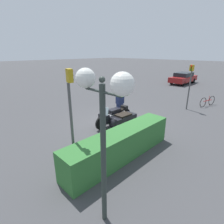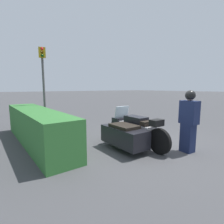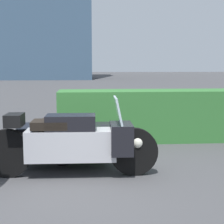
{
  "view_description": "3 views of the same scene",
  "coord_description": "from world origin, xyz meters",
  "px_view_note": "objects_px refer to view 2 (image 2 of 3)",
  "views": [
    {
      "loc": [
        6.68,
        6.57,
        3.86
      ],
      "look_at": [
        0.88,
        0.74,
        1.01
      ],
      "focal_mm": 28.0,
      "sensor_mm": 36.0,
      "label": 1
    },
    {
      "loc": [
        -3.54,
        4.1,
        1.81
      ],
      "look_at": [
        0.94,
        0.71,
        1.02
      ],
      "focal_mm": 28.0,
      "sensor_mm": 36.0,
      "label": 2
    },
    {
      "loc": [
        0.49,
        -4.67,
        1.64
      ],
      "look_at": [
        0.91,
        0.91,
        0.87
      ],
      "focal_mm": 55.0,
      "sensor_mm": 36.0,
      "label": 3
    }
  ],
  "objects_px": {
    "police_motorcycle": "(128,131)",
    "officer_rider": "(189,120)",
    "traffic_light_near": "(43,77)",
    "hedge_bush_curbside": "(37,127)"
  },
  "relations": [
    {
      "from": "traffic_light_near",
      "to": "police_motorcycle",
      "type": "bearing_deg",
      "value": 33.51
    },
    {
      "from": "officer_rider",
      "to": "traffic_light_near",
      "type": "xyz_separation_m",
      "value": [
        4.94,
        2.45,
        1.31
      ]
    },
    {
      "from": "police_motorcycle",
      "to": "hedge_bush_curbside",
      "type": "bearing_deg",
      "value": 46.91
    },
    {
      "from": "traffic_light_near",
      "to": "hedge_bush_curbside",
      "type": "bearing_deg",
      "value": -12.21
    },
    {
      "from": "police_motorcycle",
      "to": "traffic_light_near",
      "type": "bearing_deg",
      "value": 21.93
    },
    {
      "from": "hedge_bush_curbside",
      "to": "police_motorcycle",
      "type": "bearing_deg",
      "value": -134.29
    },
    {
      "from": "officer_rider",
      "to": "hedge_bush_curbside",
      "type": "height_order",
      "value": "officer_rider"
    },
    {
      "from": "traffic_light_near",
      "to": "officer_rider",
      "type": "bearing_deg",
      "value": 39.13
    },
    {
      "from": "hedge_bush_curbside",
      "to": "traffic_light_near",
      "type": "relative_size",
      "value": 1.45
    },
    {
      "from": "police_motorcycle",
      "to": "officer_rider",
      "type": "xyz_separation_m",
      "value": [
        -1.33,
        -1.08,
        0.43
      ]
    }
  ]
}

